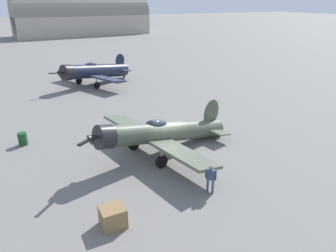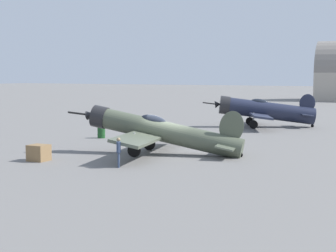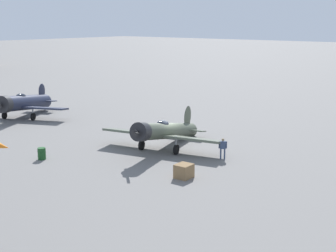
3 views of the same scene
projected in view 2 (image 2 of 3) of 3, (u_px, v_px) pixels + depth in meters
name	position (u px, v px, depth m)	size (l,w,h in m)	color
ground_plane	(168.00, 154.00, 33.87)	(400.00, 400.00, 0.00)	slate
airplane_foreground	(160.00, 131.00, 33.86)	(10.99, 10.40, 3.22)	#4C5442
airplane_mid_apron	(263.00, 110.00, 51.25)	(10.08, 10.08, 3.25)	#1E2338
ground_crew_mechanic	(119.00, 149.00, 29.06)	(0.43, 0.54, 1.63)	#384766
equipment_crate	(39.00, 153.00, 31.31)	(1.12, 1.04, 0.94)	olive
fuel_drum	(101.00, 132.00, 42.52)	(0.64, 0.64, 0.90)	#19471E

